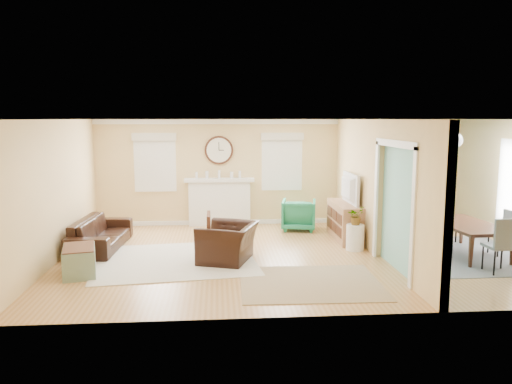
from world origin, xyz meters
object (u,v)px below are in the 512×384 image
(credenza, at_px, (345,221))
(dining_table, at_px, (467,239))
(green_chair, at_px, (299,215))
(sofa, at_px, (101,233))
(eames_chair, at_px, (228,243))

(credenza, relative_size, dining_table, 0.84)
(green_chair, height_order, credenza, credenza)
(green_chair, distance_m, credenza, 1.33)
(sofa, xyz_separation_m, credenza, (5.15, 0.36, 0.09))
(sofa, height_order, credenza, credenza)
(green_chair, xyz_separation_m, credenza, (0.86, -1.01, 0.04))
(dining_table, bearing_deg, sofa, 76.42)
(green_chair, bearing_deg, credenza, 141.87)
(eames_chair, bearing_deg, sofa, -95.03)
(sofa, bearing_deg, eames_chair, -110.72)
(eames_chair, relative_size, green_chair, 1.35)
(sofa, xyz_separation_m, eames_chair, (2.55, -1.13, 0.04))
(sofa, distance_m, eames_chair, 2.80)
(sofa, height_order, green_chair, green_chair)
(sofa, bearing_deg, credenza, -82.78)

